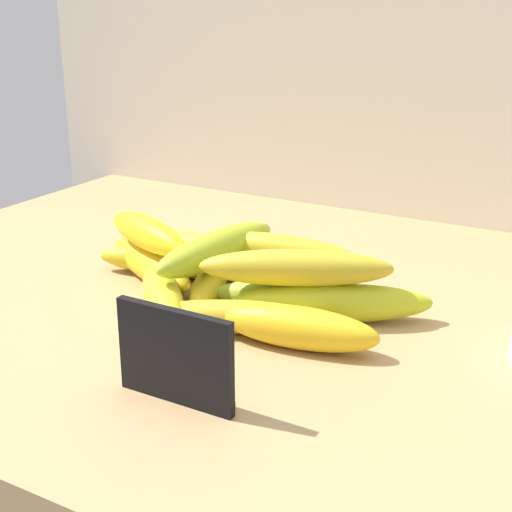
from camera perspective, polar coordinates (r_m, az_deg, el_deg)
The scene contains 16 objects.
counter_top at distance 83.19cm, azimuth 1.34°, elevation -4.33°, with size 110.00×76.00×3.00cm, color tan.
chalkboard_sign at distance 61.64cm, azimuth -6.24°, elevation -7.96°, with size 11.00×1.80×8.40cm.
banana_0 at distance 93.69cm, azimuth -3.99°, elevation 0.52°, with size 18.31×3.33×3.33cm, color #B1C52D.
banana_1 at distance 74.19cm, azimuth -2.11°, elevation -4.72°, with size 18.79×3.42×3.42cm, color yellow.
banana_2 at distance 77.92cm, azimuth 2.40°, elevation -3.31°, with size 15.75×3.85×3.85cm, color #A5C535.
banana_3 at distance 83.72cm, azimuth -3.42°, elevation -1.81°, with size 19.56×3.43×3.43cm, color yellow.
banana_4 at distance 76.80cm, azimuth 5.89°, elevation -3.64°, with size 20.92×4.14×4.14cm, color #BAC821.
banana_5 at distance 82.70cm, azimuth 1.49°, elevation -2.04°, with size 15.30×3.48×3.48cm, color gold.
banana_6 at distance 71.07cm, azimuth 3.32°, elevation -5.54°, with size 15.77×4.18×4.18cm, color yellow.
banana_7 at distance 78.73cm, azimuth -7.19°, elevation -3.17°, with size 17.97×3.94×3.94cm, color gold.
banana_8 at distance 88.28cm, azimuth -8.17°, elevation -0.59°, with size 18.51×4.12×4.12cm, color yellow.
banana_9 at distance 88.88cm, azimuth -5.84°, elevation -0.50°, with size 20.87×3.66×3.66cm, color gold.
banana_10 at distance 82.13cm, azimuth -3.01°, elevation 0.59°, with size 18.97×4.15×4.15cm, color #AAC429.
banana_11 at distance 75.60cm, azimuth 3.11°, elevation -0.91°, with size 20.03×3.86×3.86cm, color gold.
banana_12 at distance 86.60cm, azimuth -8.38°, elevation 1.78°, with size 15.45×3.83×3.83cm, color yellow.
banana_13 at distance 82.94cm, azimuth 1.65°, elevation 0.56°, with size 18.18×3.41×3.41cm, color gold.
Camera 1 is at (35.64, -67.14, 35.32)cm, focal length 51.78 mm.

